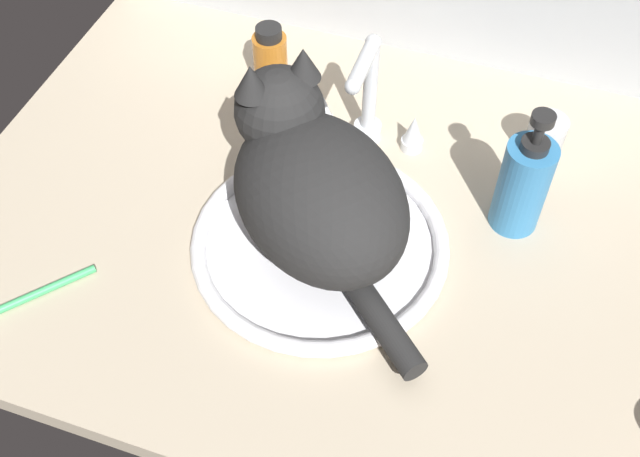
{
  "coord_description": "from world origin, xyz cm",
  "views": [
    {
      "loc": [
        16.91,
        -62.54,
        82.21
      ],
      "look_at": [
        -2.37,
        -5.56,
        7.0
      ],
      "focal_mm": 42.97,
      "sensor_mm": 36.0,
      "label": 1
    }
  ],
  "objects_px": {
    "soap_pump_bottle": "(523,184)",
    "amber_bottle": "(270,60)",
    "metal_jar": "(545,138)",
    "toothbrush": "(27,297)",
    "faucet": "(367,104)",
    "sink_basin": "(320,244)",
    "cat": "(312,182)"
  },
  "relations": [
    {
      "from": "metal_jar",
      "to": "toothbrush",
      "type": "distance_m",
      "value": 0.72
    },
    {
      "from": "faucet",
      "to": "amber_bottle",
      "type": "height_order",
      "value": "faucet"
    },
    {
      "from": "faucet",
      "to": "toothbrush",
      "type": "distance_m",
      "value": 0.51
    },
    {
      "from": "toothbrush",
      "to": "amber_bottle",
      "type": "bearing_deg",
      "value": 72.99
    },
    {
      "from": "sink_basin",
      "to": "soap_pump_bottle",
      "type": "relative_size",
      "value": 1.76
    },
    {
      "from": "sink_basin",
      "to": "toothbrush",
      "type": "bearing_deg",
      "value": -148.6
    },
    {
      "from": "sink_basin",
      "to": "toothbrush",
      "type": "xyz_separation_m",
      "value": [
        -0.32,
        -0.19,
        -0.0
      ]
    },
    {
      "from": "sink_basin",
      "to": "faucet",
      "type": "relative_size",
      "value": 1.84
    },
    {
      "from": "soap_pump_bottle",
      "to": "metal_jar",
      "type": "height_order",
      "value": "soap_pump_bottle"
    },
    {
      "from": "sink_basin",
      "to": "amber_bottle",
      "type": "xyz_separation_m",
      "value": [
        -0.17,
        0.28,
        0.04
      ]
    },
    {
      "from": "soap_pump_bottle",
      "to": "amber_bottle",
      "type": "xyz_separation_m",
      "value": [
        -0.4,
        0.15,
        -0.02
      ]
    },
    {
      "from": "cat",
      "to": "toothbrush",
      "type": "relative_size",
      "value": 2.53
    },
    {
      "from": "amber_bottle",
      "to": "metal_jar",
      "type": "height_order",
      "value": "amber_bottle"
    },
    {
      "from": "faucet",
      "to": "soap_pump_bottle",
      "type": "height_order",
      "value": "soap_pump_bottle"
    },
    {
      "from": "faucet",
      "to": "cat",
      "type": "relative_size",
      "value": 0.54
    },
    {
      "from": "amber_bottle",
      "to": "soap_pump_bottle",
      "type": "bearing_deg",
      "value": -20.43
    },
    {
      "from": "amber_bottle",
      "to": "toothbrush",
      "type": "distance_m",
      "value": 0.49
    },
    {
      "from": "faucet",
      "to": "cat",
      "type": "distance_m",
      "value": 0.2
    },
    {
      "from": "faucet",
      "to": "sink_basin",
      "type": "bearing_deg",
      "value": -90.0
    },
    {
      "from": "toothbrush",
      "to": "metal_jar",
      "type": "bearing_deg",
      "value": 38.87
    },
    {
      "from": "cat",
      "to": "metal_jar",
      "type": "bearing_deg",
      "value": 43.33
    },
    {
      "from": "faucet",
      "to": "toothbrush",
      "type": "relative_size",
      "value": 1.36
    },
    {
      "from": "soap_pump_bottle",
      "to": "toothbrush",
      "type": "distance_m",
      "value": 0.63
    },
    {
      "from": "toothbrush",
      "to": "cat",
      "type": "bearing_deg",
      "value": 34.5
    },
    {
      "from": "cat",
      "to": "soap_pump_bottle",
      "type": "distance_m",
      "value": 0.27
    },
    {
      "from": "amber_bottle",
      "to": "toothbrush",
      "type": "height_order",
      "value": "amber_bottle"
    },
    {
      "from": "soap_pump_bottle",
      "to": "amber_bottle",
      "type": "bearing_deg",
      "value": 159.57
    },
    {
      "from": "faucet",
      "to": "amber_bottle",
      "type": "relative_size",
      "value": 1.65
    },
    {
      "from": "sink_basin",
      "to": "faucet",
      "type": "distance_m",
      "value": 0.22
    },
    {
      "from": "cat",
      "to": "soap_pump_bottle",
      "type": "relative_size",
      "value": 1.78
    },
    {
      "from": "sink_basin",
      "to": "soap_pump_bottle",
      "type": "xyz_separation_m",
      "value": [
        0.23,
        0.13,
        0.06
      ]
    },
    {
      "from": "sink_basin",
      "to": "metal_jar",
      "type": "xyz_separation_m",
      "value": [
        0.25,
        0.26,
        0.02
      ]
    }
  ]
}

